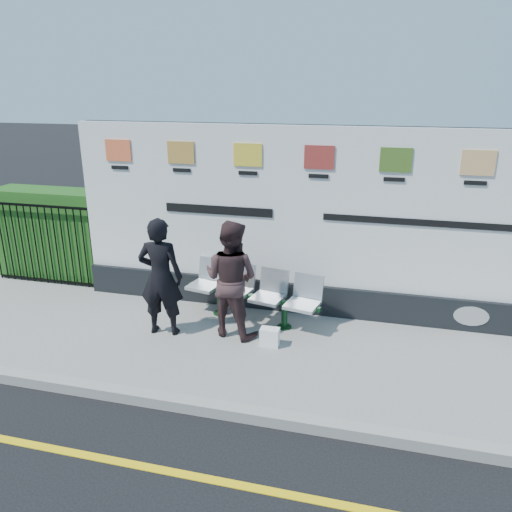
{
  "coord_description": "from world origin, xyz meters",
  "views": [
    {
      "loc": [
        1.43,
        -3.7,
        3.71
      ],
      "look_at": [
        -0.32,
        3.17,
        1.25
      ],
      "focal_mm": 35.0,
      "sensor_mm": 36.0,
      "label": 1
    }
  ],
  "objects_px": {
    "bench": "(251,307)",
    "woman_left": "(161,277)",
    "billboard": "(317,236)",
    "woman_right": "(231,279)"
  },
  "relations": [
    {
      "from": "bench",
      "to": "woman_left",
      "type": "xyz_separation_m",
      "value": [
        -1.18,
        -0.71,
        0.66
      ]
    },
    {
      "from": "woman_left",
      "to": "woman_right",
      "type": "xyz_separation_m",
      "value": [
        1.01,
        0.23,
        -0.02
      ]
    },
    {
      "from": "billboard",
      "to": "woman_right",
      "type": "distance_m",
      "value": 1.58
    },
    {
      "from": "woman_right",
      "to": "woman_left",
      "type": "bearing_deg",
      "value": 25.85
    },
    {
      "from": "billboard",
      "to": "bench",
      "type": "bearing_deg",
      "value": -147.7
    },
    {
      "from": "woman_right",
      "to": "billboard",
      "type": "bearing_deg",
      "value": -123.03
    },
    {
      "from": "bench",
      "to": "woman_left",
      "type": "height_order",
      "value": "woman_left"
    },
    {
      "from": "billboard",
      "to": "woman_left",
      "type": "bearing_deg",
      "value": -148.44
    },
    {
      "from": "billboard",
      "to": "bench",
      "type": "relative_size",
      "value": 3.67
    },
    {
      "from": "bench",
      "to": "woman_left",
      "type": "relative_size",
      "value": 1.21
    }
  ]
}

